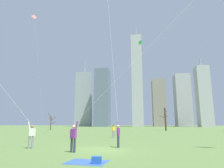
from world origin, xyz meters
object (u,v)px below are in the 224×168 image
distant_kite_drifting_left_green (140,48)px  bare_tree_left_of_center (165,119)px  bystander_far_off_by_trees (114,130)px  picnic_spot (92,161)px  kite_flyer_foreground_right_purple (12,108)px  bare_tree_far_right_edge (51,122)px  kite_flyer_far_back_teal (136,68)px  kite_flyer_midfield_center_blue (116,103)px  distant_kite_drifting_right_red (35,31)px

distant_kite_drifting_left_green → bare_tree_left_of_center: distant_kite_drifting_left_green is taller
bystander_far_off_by_trees → distant_kite_drifting_left_green: (3.90, 18.82, 18.22)m
distant_kite_drifting_left_green → picnic_spot: size_ratio=10.84×
kite_flyer_foreground_right_purple → bare_tree_far_right_edge: (-14.77, 39.43, -0.58)m
bystander_far_off_by_trees → picnic_spot: bearing=-86.3°
kite_flyer_far_back_teal → kite_flyer_midfield_center_blue: 4.80m
kite_flyer_midfield_center_blue → picnic_spot: (-0.29, -6.85, -3.22)m
bare_tree_far_right_edge → bystander_far_off_by_trees: bearing=-53.0°
kite_flyer_midfield_center_blue → kite_flyer_foreground_right_purple: bearing=-161.1°
distant_kite_drifting_right_red → bare_tree_left_of_center: bearing=43.6°
bystander_far_off_by_trees → bare_tree_left_of_center: 29.26m
distant_kite_drifting_left_green → bare_tree_left_of_center: bearing=54.5°
kite_flyer_foreground_right_purple → kite_flyer_midfield_center_blue: size_ratio=0.85×
kite_flyer_far_back_teal → bare_tree_far_right_edge: (-23.85, 41.06, -2.80)m
kite_flyer_foreground_right_purple → bare_tree_left_of_center: (16.05, 39.25, 0.13)m
distant_kite_drifting_right_red → bare_tree_far_right_edge: bearing=106.0°
bare_tree_left_of_center → kite_flyer_foreground_right_purple: bearing=-112.2°
bystander_far_off_by_trees → distant_kite_drifting_left_green: bearing=78.3°
kite_flyer_far_back_teal → bystander_far_off_by_trees: (-3.05, 13.46, -4.13)m
distant_kite_drifting_left_green → picnic_spot: (-2.86, -34.99, -19.03)m
kite_flyer_midfield_center_blue → distant_kite_drifting_right_red: 25.07m
kite_flyer_far_back_teal → distant_kite_drifting_left_green: 35.23m
distant_kite_drifting_right_red → bare_tree_left_of_center: 36.39m
kite_flyer_foreground_right_purple → distant_kite_drifting_left_green: (9.92, 30.65, 16.32)m
kite_flyer_far_back_teal → picnic_spot: bearing=-126.6°
picnic_spot → distant_kite_drifting_left_green: bearing=85.3°
kite_flyer_midfield_center_blue → picnic_spot: bearing=-92.4°
kite_flyer_far_back_teal → distant_kite_drifting_left_green: bearing=88.5°
kite_flyer_far_back_teal → bystander_far_off_by_trees: 14.40m
bystander_far_off_by_trees → picnic_spot: (1.04, -16.17, -0.81)m
kite_flyer_midfield_center_blue → distant_kite_drifting_right_red: (-15.49, 13.74, 14.13)m
kite_flyer_far_back_teal → picnic_spot: (-2.01, -2.71, -4.94)m
bare_tree_far_right_edge → kite_flyer_midfield_center_blue: bearing=-59.1°
distant_kite_drifting_right_red → picnic_spot: bearing=-53.6°
kite_flyer_midfield_center_blue → bare_tree_left_of_center: 37.75m
distant_kite_drifting_right_red → kite_flyer_foreground_right_purple: bearing=-63.4°
picnic_spot → bystander_far_off_by_trees: bearing=93.7°
picnic_spot → bare_tree_left_of_center: 44.60m
kite_flyer_midfield_center_blue → bare_tree_far_right_edge: 43.06m
bare_tree_left_of_center → bare_tree_far_right_edge: bare_tree_left_of_center is taller
bystander_far_off_by_trees → bare_tree_left_of_center: bearing=69.9°
kite_flyer_foreground_right_purple → picnic_spot: 8.72m
kite_flyer_far_back_teal → bystander_far_off_by_trees: size_ratio=10.45×
kite_flyer_midfield_center_blue → bare_tree_left_of_center: (8.70, 36.74, -0.37)m
bare_tree_far_right_edge → distant_kite_drifting_left_green: bearing=-19.6°
bystander_far_off_by_trees → picnic_spot: size_ratio=0.83×
kite_flyer_midfield_center_blue → bare_tree_far_right_edge: size_ratio=4.53×
kite_flyer_midfield_center_blue → distant_kite_drifting_right_red: kite_flyer_midfield_center_blue is taller
bare_tree_far_right_edge → bare_tree_left_of_center: bearing=-0.3°
kite_flyer_far_back_teal → distant_kite_drifting_right_red: bearing=133.9°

